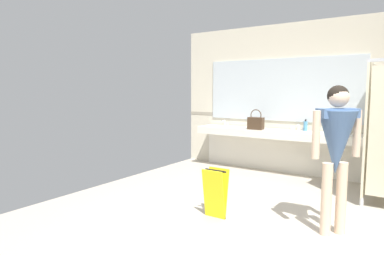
# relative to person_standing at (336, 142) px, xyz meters

# --- Properties ---
(ground_plane) EXTENTS (5.92, 6.50, 0.10)m
(ground_plane) POSITION_rel_person_standing_xyz_m (-0.62, -0.43, -1.06)
(ground_plane) COLOR #B2A899
(wall_back) EXTENTS (5.92, 0.12, 2.79)m
(wall_back) POSITION_rel_person_standing_xyz_m (-0.62, 2.58, 0.39)
(wall_back) COLOR beige
(wall_back) RESTS_ON ground_plane
(wall_back_tile_band) EXTENTS (5.92, 0.01, 0.06)m
(wall_back_tile_band) POSITION_rel_person_standing_xyz_m (-0.62, 2.52, 0.04)
(wall_back_tile_band) COLOR #9E937F
(wall_back_tile_band) RESTS_ON wall_back
(vanity_counter) EXTENTS (3.08, 0.54, 0.94)m
(vanity_counter) POSITION_rel_person_standing_xyz_m (-1.51, 2.32, -0.41)
(vanity_counter) COLOR silver
(vanity_counter) RESTS_ON ground_plane
(mirror_panel) EXTENTS (2.98, 0.02, 1.18)m
(mirror_panel) POSITION_rel_person_standing_xyz_m (-1.51, 2.51, 0.55)
(mirror_panel) COLOR silver
(mirror_panel) RESTS_ON wall_back
(person_standing) EXTENTS (0.57, 0.57, 1.60)m
(person_standing) POSITION_rel_person_standing_xyz_m (0.00, 0.00, 0.00)
(person_standing) COLOR beige
(person_standing) RESTS_ON ground_plane
(handbag) EXTENTS (0.29, 0.14, 0.38)m
(handbag) POSITION_rel_person_standing_xyz_m (-1.83, 2.10, -0.06)
(handbag) COLOR #3F2D1E
(handbag) RESTS_ON vanity_counter
(soap_dispenser) EXTENTS (0.07, 0.07, 0.21)m
(soap_dispenser) POSITION_rel_person_standing_xyz_m (-1.00, 2.40, -0.10)
(soap_dispenser) COLOR teal
(soap_dispenser) RESTS_ON vanity_counter
(paper_cup) EXTENTS (0.07, 0.07, 0.09)m
(paper_cup) POSITION_rel_person_standing_xyz_m (-1.14, 2.13, -0.14)
(paper_cup) COLOR white
(paper_cup) RESTS_ON vanity_counter
(wet_floor_sign) EXTENTS (0.28, 0.19, 0.60)m
(wet_floor_sign) POSITION_rel_person_standing_xyz_m (-1.30, -0.29, -0.70)
(wet_floor_sign) COLOR yellow
(wet_floor_sign) RESTS_ON ground_plane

